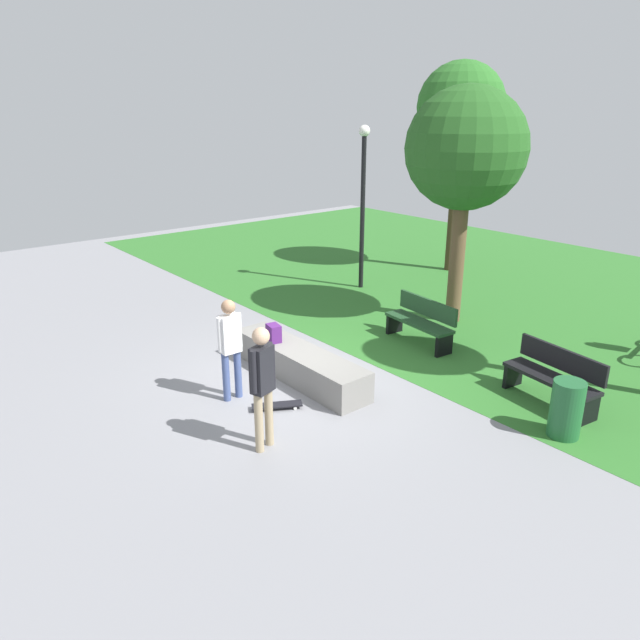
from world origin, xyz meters
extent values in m
plane|color=gray|center=(0.00, 0.00, 0.00)|extent=(28.00, 28.00, 0.00)
cube|color=#2D6B28|center=(0.00, 7.73, 0.00)|extent=(26.60, 12.54, 0.01)
cube|color=gray|center=(-0.07, 0.07, 0.27)|extent=(3.10, 0.70, 0.54)
cube|color=#4C1E66|center=(-0.65, -0.05, 0.70)|extent=(0.31, 0.25, 0.32)
cylinder|color=#3F5184|center=(-0.12, -1.36, 0.41)|extent=(0.12, 0.12, 0.83)
cylinder|color=#3F5184|center=(-0.12, -1.14, 0.41)|extent=(0.12, 0.12, 0.83)
cube|color=white|center=(-0.12, -1.25, 1.14)|extent=(0.21, 0.33, 0.62)
cylinder|color=white|center=(-0.12, -1.42, 1.17)|extent=(0.09, 0.09, 0.57)
cylinder|color=white|center=(-0.12, -1.08, 1.17)|extent=(0.09, 0.09, 0.57)
sphere|color=#9E7556|center=(-0.12, -1.25, 1.59)|extent=(0.22, 0.22, 0.22)
cylinder|color=tan|center=(1.48, -1.80, 0.44)|extent=(0.12, 0.12, 0.88)
cylinder|color=tan|center=(1.42, -1.59, 0.44)|extent=(0.12, 0.12, 0.88)
cube|color=black|center=(1.45, -1.70, 1.21)|extent=(0.28, 0.36, 0.66)
cylinder|color=black|center=(1.50, -1.86, 1.24)|extent=(0.09, 0.09, 0.61)
cylinder|color=black|center=(1.40, -1.53, 1.24)|extent=(0.09, 0.09, 0.61)
sphere|color=tan|center=(1.45, -1.70, 1.69)|extent=(0.24, 0.24, 0.24)
cube|color=black|center=(0.64, -0.91, 0.07)|extent=(0.56, 0.80, 0.02)
cylinder|color=silver|center=(0.71, -0.62, 0.03)|extent=(0.05, 0.06, 0.06)
cylinder|color=silver|center=(0.85, -0.70, 0.03)|extent=(0.05, 0.06, 0.06)
cylinder|color=silver|center=(0.43, -1.11, 0.03)|extent=(0.05, 0.06, 0.06)
cylinder|color=silver|center=(0.57, -1.19, 0.03)|extent=(0.05, 0.06, 0.06)
cube|color=black|center=(3.27, 2.59, 0.45)|extent=(1.65, 0.67, 0.06)
cube|color=black|center=(3.30, 2.81, 0.73)|extent=(1.59, 0.29, 0.36)
cube|color=black|center=(4.00, 2.49, 0.23)|extent=(0.14, 0.40, 0.45)
cube|color=black|center=(2.54, 2.70, 0.23)|extent=(0.14, 0.40, 0.45)
cube|color=#1E4223|center=(0.20, 2.91, 0.45)|extent=(1.64, 0.61, 0.06)
cube|color=#1E4223|center=(0.22, 3.13, 0.73)|extent=(1.60, 0.23, 0.36)
cube|color=black|center=(0.93, 2.83, 0.23)|extent=(0.12, 0.40, 0.45)
cube|color=black|center=(-0.53, 2.99, 0.23)|extent=(0.12, 0.40, 0.45)
cylinder|color=brown|center=(-0.24, 4.56, 1.49)|extent=(0.32, 0.32, 2.98)
sphere|color=#23561E|center=(-0.24, 4.56, 3.74)|extent=(2.51, 2.51, 2.51)
cylinder|color=#42301E|center=(-3.12, 7.99, 1.92)|extent=(0.25, 0.25, 3.83)
sphere|color=#286623|center=(-3.12, 7.99, 4.55)|extent=(2.38, 2.38, 2.38)
cylinder|color=black|center=(-3.45, 4.75, 1.93)|extent=(0.12, 0.12, 3.87)
sphere|color=silver|center=(-3.45, 4.75, 3.99)|extent=(0.28, 0.28, 0.28)
cylinder|color=#1E592D|center=(3.95, 1.86, 0.43)|extent=(0.46, 0.46, 0.87)
camera|label=1|loc=(7.50, -5.66, 4.52)|focal=32.97mm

